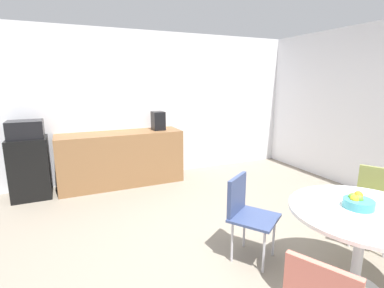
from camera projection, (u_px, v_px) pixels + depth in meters
The scene contains 11 objects.
ground_plane at pixel (227, 262), 2.83m from camera, with size 6.00×6.00×0.00m, color gray.
wall_back at pixel (143, 106), 5.23m from camera, with size 6.00×0.10×2.60m, color silver.
counter_block at pixel (122, 159), 4.90m from camera, with size 2.03×0.60×0.90m, color brown.
mini_fridge at pixel (30, 168), 4.35m from camera, with size 0.54×0.54×0.92m, color black.
microwave at pixel (25, 129), 4.23m from camera, with size 0.48×0.38×0.26m, color black.
round_table at pixel (362, 225), 2.31m from camera, with size 1.14×1.14×0.74m.
chair_navy at pixel (245, 208), 2.83m from camera, with size 0.58×0.58×0.83m.
chair_olive at pixel (375, 197), 3.09m from camera, with size 0.57×0.57×0.83m.
fruit_bowl at pixel (358, 202), 2.32m from camera, with size 0.23×0.23×0.13m.
mug_white at pixel (158, 126), 5.16m from camera, with size 0.13×0.08×0.09m.
coffee_maker at pixel (158, 121), 5.03m from camera, with size 0.20×0.24×0.32m, color black.
Camera 1 is at (-1.34, -2.16, 1.74)m, focal length 26.97 mm.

